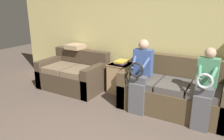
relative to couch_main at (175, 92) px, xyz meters
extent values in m
cube|color=#DBCC7F|center=(-0.47, 0.52, 0.95)|extent=(7.41, 0.06, 2.55)
cube|color=brown|center=(0.00, -0.04, -0.11)|extent=(1.82, 0.90, 0.44)
cube|color=brown|center=(0.00, 0.31, 0.35)|extent=(1.82, 0.20, 0.48)
cube|color=brown|center=(-0.83, -0.04, 0.01)|extent=(0.16, 0.90, 0.68)
cube|color=#514C47|center=(-0.50, -0.14, 0.16)|extent=(0.47, 0.66, 0.11)
cube|color=#514C47|center=(0.00, -0.14, 0.16)|extent=(0.47, 0.66, 0.11)
cube|color=#514C47|center=(0.50, -0.14, 0.16)|extent=(0.47, 0.66, 0.11)
cube|color=#473828|center=(-2.22, -0.11, -0.13)|extent=(1.41, 0.89, 0.40)
cube|color=#473828|center=(-2.22, 0.24, 0.28)|extent=(1.41, 0.20, 0.42)
cube|color=#473828|center=(-2.84, -0.11, -0.02)|extent=(0.16, 0.89, 0.61)
cube|color=#473828|center=(-1.60, -0.11, -0.02)|extent=(0.16, 0.89, 0.61)
cube|color=#7A664C|center=(-2.49, -0.21, 0.13)|extent=(0.51, 0.65, 0.11)
cube|color=#7A664C|center=(-1.95, -0.21, 0.13)|extent=(0.51, 0.65, 0.11)
cube|color=#56565B|center=(-0.51, -0.49, -0.06)|extent=(0.27, 0.10, 0.55)
cube|color=#56565B|center=(-0.51, -0.35, 0.27)|extent=(0.27, 0.28, 0.11)
cube|color=#3D5693|center=(-0.51, -0.28, 0.55)|extent=(0.32, 0.14, 0.44)
sphere|color=tan|center=(-0.51, -0.28, 0.84)|extent=(0.18, 0.18, 0.18)
torus|color=black|center=(-0.51, -0.55, 0.48)|extent=(0.25, 0.04, 0.25)
cylinder|color=#3D5693|center=(-0.62, -0.42, 0.58)|extent=(0.12, 0.31, 0.24)
cylinder|color=#3D5693|center=(-0.41, -0.42, 0.58)|extent=(0.12, 0.31, 0.24)
cube|color=#56565B|center=(0.51, -0.49, -0.06)|extent=(0.25, 0.10, 0.55)
cube|color=#56565B|center=(0.51, -0.35, 0.27)|extent=(0.25, 0.28, 0.11)
cube|color=#4C8E66|center=(0.51, -0.28, 0.54)|extent=(0.30, 0.14, 0.42)
sphere|color=tan|center=(0.51, -0.28, 0.82)|extent=(0.16, 0.16, 0.16)
torus|color=silver|center=(0.51, -0.55, 0.47)|extent=(0.23, 0.04, 0.23)
cylinder|color=#4C8E66|center=(0.42, -0.42, 0.57)|extent=(0.11, 0.31, 0.23)
cylinder|color=#4C8E66|center=(0.61, -0.42, 0.57)|extent=(0.11, 0.31, 0.23)
cube|color=tan|center=(-1.19, 0.23, -0.02)|extent=(0.46, 0.45, 0.62)
cube|color=tan|center=(-1.19, 0.23, 0.28)|extent=(0.48, 0.47, 0.02)
cube|color=#7A4284|center=(-1.19, 0.23, 0.31)|extent=(0.18, 0.29, 0.04)
cube|color=gold|center=(-1.19, 0.22, 0.35)|extent=(0.20, 0.31, 0.04)
cube|color=tan|center=(-2.39, 0.24, 0.54)|extent=(0.37, 0.37, 0.10)
camera|label=1|loc=(0.81, -3.64, 1.51)|focal=35.00mm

